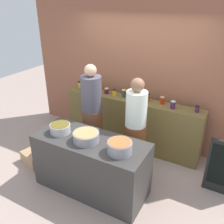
% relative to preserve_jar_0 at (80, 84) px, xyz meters
% --- Properties ---
extents(ground, '(12.00, 12.00, 0.00)m').
position_rel_preserve_jar_0_xyz_m(ground, '(1.21, -1.16, -1.07)').
color(ground, tan).
extents(storefront_wall, '(4.80, 0.12, 3.00)m').
position_rel_preserve_jar_0_xyz_m(storefront_wall, '(1.21, 0.29, 0.43)').
color(storefront_wall, '#975B42').
rests_on(storefront_wall, ground).
extents(display_shelf, '(2.70, 0.36, 1.00)m').
position_rel_preserve_jar_0_xyz_m(display_shelf, '(1.21, -0.06, -0.56)').
color(display_shelf, brown).
rests_on(display_shelf, ground).
extents(prep_table, '(1.70, 0.70, 0.88)m').
position_rel_preserve_jar_0_xyz_m(prep_table, '(1.21, -1.46, -0.63)').
color(prep_table, '#363433').
rests_on(prep_table, ground).
extents(preserve_jar_0, '(0.08, 0.08, 0.13)m').
position_rel_preserve_jar_0_xyz_m(preserve_jar_0, '(0.00, 0.00, 0.00)').
color(preserve_jar_0, gold).
rests_on(preserve_jar_0, display_shelf).
extents(preserve_jar_1, '(0.09, 0.09, 0.10)m').
position_rel_preserve_jar_0_xyz_m(preserve_jar_1, '(0.13, -0.09, -0.01)').
color(preserve_jar_1, '#91500E').
rests_on(preserve_jar_1, display_shelf).
extents(preserve_jar_2, '(0.08, 0.08, 0.12)m').
position_rel_preserve_jar_0_xyz_m(preserve_jar_2, '(0.28, -0.03, -0.00)').
color(preserve_jar_2, orange).
rests_on(preserve_jar_2, display_shelf).
extents(preserve_jar_3, '(0.09, 0.09, 0.10)m').
position_rel_preserve_jar_0_xyz_m(preserve_jar_3, '(0.39, -0.06, -0.01)').
color(preserve_jar_3, olive).
rests_on(preserve_jar_3, display_shelf).
extents(preserve_jar_4, '(0.07, 0.07, 0.11)m').
position_rel_preserve_jar_0_xyz_m(preserve_jar_4, '(0.50, -0.12, -0.01)').
color(preserve_jar_4, gold).
rests_on(preserve_jar_4, display_shelf).
extents(preserve_jar_5, '(0.09, 0.09, 0.11)m').
position_rel_preserve_jar_0_xyz_m(preserve_jar_5, '(0.67, -0.04, -0.01)').
color(preserve_jar_5, '#481046').
rests_on(preserve_jar_5, display_shelf).
extents(preserve_jar_6, '(0.08, 0.08, 0.13)m').
position_rel_preserve_jar_0_xyz_m(preserve_jar_6, '(0.85, -0.07, 0.00)').
color(preserve_jar_6, '#EFAD18').
rests_on(preserve_jar_6, display_shelf).
extents(preserve_jar_7, '(0.08, 0.08, 0.15)m').
position_rel_preserve_jar_0_xyz_m(preserve_jar_7, '(1.04, -0.04, 0.01)').
color(preserve_jar_7, '#384A39').
rests_on(preserve_jar_7, display_shelf).
extents(preserve_jar_8, '(0.09, 0.09, 0.13)m').
position_rel_preserve_jar_0_xyz_m(preserve_jar_8, '(1.17, -0.09, 0.00)').
color(preserve_jar_8, olive).
rests_on(preserve_jar_8, display_shelf).
extents(preserve_jar_9, '(0.07, 0.07, 0.13)m').
position_rel_preserve_jar_0_xyz_m(preserve_jar_9, '(1.30, -0.04, 0.00)').
color(preserve_jar_9, '#9A451E').
rests_on(preserve_jar_9, display_shelf).
extents(preserve_jar_10, '(0.07, 0.07, 0.15)m').
position_rel_preserve_jar_0_xyz_m(preserve_jar_10, '(1.51, 0.00, 0.01)').
color(preserve_jar_10, brown).
rests_on(preserve_jar_10, display_shelf).
extents(preserve_jar_11, '(0.08, 0.08, 0.13)m').
position_rel_preserve_jar_0_xyz_m(preserve_jar_11, '(1.78, -0.00, 0.00)').
color(preserve_jar_11, '#B62811').
rests_on(preserve_jar_11, display_shelf).
extents(preserve_jar_12, '(0.08, 0.08, 0.13)m').
position_rel_preserve_jar_0_xyz_m(preserve_jar_12, '(2.00, -0.10, 0.00)').
color(preserve_jar_12, '#431F52').
rests_on(preserve_jar_12, display_shelf).
extents(preserve_jar_13, '(0.07, 0.07, 0.11)m').
position_rel_preserve_jar_0_xyz_m(preserve_jar_13, '(2.39, -0.05, -0.01)').
color(preserve_jar_13, '#4A234B').
rests_on(preserve_jar_13, display_shelf).
extents(cooking_pot_left, '(0.30, 0.30, 0.14)m').
position_rel_preserve_jar_0_xyz_m(cooking_pot_left, '(0.71, -1.50, -0.12)').
color(cooking_pot_left, '#B7B7BC').
rests_on(cooking_pot_left, prep_table).
extents(cooking_pot_center, '(0.37, 0.37, 0.14)m').
position_rel_preserve_jar_0_xyz_m(cooking_pot_center, '(1.18, -1.51, -0.11)').
color(cooking_pot_center, gray).
rests_on(cooking_pot_center, prep_table).
extents(cooking_pot_right, '(0.33, 0.33, 0.17)m').
position_rel_preserve_jar_0_xyz_m(cooking_pot_right, '(1.72, -1.53, -0.10)').
color(cooking_pot_right, gray).
rests_on(cooking_pot_right, prep_table).
extents(cook_with_tongs, '(0.36, 0.36, 1.77)m').
position_rel_preserve_jar_0_xyz_m(cook_with_tongs, '(0.80, -0.77, -0.26)').
color(cook_with_tongs, brown).
rests_on(cook_with_tongs, ground).
extents(cook_in_cap, '(0.34, 0.34, 1.68)m').
position_rel_preserve_jar_0_xyz_m(cook_in_cap, '(1.62, -0.79, -0.30)').
color(cook_in_cap, brown).
rests_on(cook_in_cap, ground).
extents(bread_crate, '(0.49, 0.41, 0.22)m').
position_rel_preserve_jar_0_xyz_m(bread_crate, '(-0.05, -1.43, -0.96)').
color(bread_crate, tan).
rests_on(bread_crate, ground).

